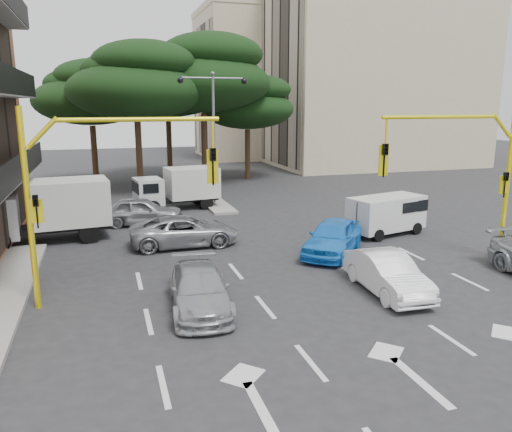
{
  "coord_description": "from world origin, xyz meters",
  "views": [
    {
      "loc": [
        -6.45,
        -13.52,
        6.04
      ],
      "look_at": [
        -0.62,
        5.42,
        1.6
      ],
      "focal_mm": 35.0,
      "sensor_mm": 36.0,
      "label": 1
    }
  ],
  "objects_px": {
    "street_lamp_center": "(213,115)",
    "car_silver_cross_b": "(141,211)",
    "car_silver_cross_a": "(185,231)",
    "box_truck_a": "(46,211)",
    "car_blue_compact": "(333,237)",
    "box_truck_b": "(177,189)",
    "car_silver_wagon": "(199,289)",
    "signal_mast_left": "(91,179)",
    "car_white_hatch": "(387,273)",
    "signal_mast_right": "(471,163)",
    "van_white": "(386,215)"
  },
  "relations": [
    {
      "from": "street_lamp_center",
      "to": "van_white",
      "type": "height_order",
      "value": "street_lamp_center"
    },
    {
      "from": "car_silver_cross_b",
      "to": "box_truck_b",
      "type": "xyz_separation_m",
      "value": [
        2.4,
        3.47,
        0.49
      ]
    },
    {
      "from": "car_blue_compact",
      "to": "van_white",
      "type": "relative_size",
      "value": 1.15
    },
    {
      "from": "car_silver_wagon",
      "to": "car_silver_cross_a",
      "type": "height_order",
      "value": "car_silver_cross_a"
    },
    {
      "from": "box_truck_a",
      "to": "car_silver_wagon",
      "type": "bearing_deg",
      "value": -157.92
    },
    {
      "from": "signal_mast_right",
      "to": "car_white_hatch",
      "type": "relative_size",
      "value": 1.52
    },
    {
      "from": "signal_mast_right",
      "to": "signal_mast_left",
      "type": "distance_m",
      "value": 13.61
    },
    {
      "from": "box_truck_a",
      "to": "street_lamp_center",
      "type": "bearing_deg",
      "value": -62.38
    },
    {
      "from": "signal_mast_left",
      "to": "car_blue_compact",
      "type": "xyz_separation_m",
      "value": [
        9.19,
        2.44,
        -3.16
      ]
    },
    {
      "from": "car_silver_wagon",
      "to": "car_silver_cross_a",
      "type": "xyz_separation_m",
      "value": [
        0.69,
        7.02,
        0.04
      ]
    },
    {
      "from": "car_silver_cross_b",
      "to": "box_truck_b",
      "type": "height_order",
      "value": "box_truck_b"
    },
    {
      "from": "car_blue_compact",
      "to": "car_silver_cross_b",
      "type": "relative_size",
      "value": 1.02
    },
    {
      "from": "car_silver_wagon",
      "to": "car_silver_cross_b",
      "type": "bearing_deg",
      "value": 99.57
    },
    {
      "from": "car_blue_compact",
      "to": "box_truck_b",
      "type": "relative_size",
      "value": 0.87
    },
    {
      "from": "car_silver_wagon",
      "to": "box_truck_a",
      "type": "distance_m",
      "value": 10.81
    },
    {
      "from": "signal_mast_left",
      "to": "box_truck_b",
      "type": "relative_size",
      "value": 1.22
    },
    {
      "from": "signal_mast_left",
      "to": "car_blue_compact",
      "type": "relative_size",
      "value": 1.4
    },
    {
      "from": "car_silver_cross_b",
      "to": "van_white",
      "type": "xyz_separation_m",
      "value": [
        10.95,
        -5.37,
        0.21
      ]
    },
    {
      "from": "box_truck_b",
      "to": "car_silver_cross_a",
      "type": "bearing_deg",
      "value": 166.65
    },
    {
      "from": "signal_mast_right",
      "to": "box_truck_a",
      "type": "xyz_separation_m",
      "value": [
        -15.8,
        8.01,
        -2.51
      ]
    },
    {
      "from": "signal_mast_left",
      "to": "car_silver_cross_a",
      "type": "xyz_separation_m",
      "value": [
        3.58,
        5.53,
        -3.23
      ]
    },
    {
      "from": "signal_mast_right",
      "to": "car_silver_wagon",
      "type": "distance_m",
      "value": 11.31
    },
    {
      "from": "signal_mast_right",
      "to": "car_silver_wagon",
      "type": "relative_size",
      "value": 1.42
    },
    {
      "from": "car_silver_cross_a",
      "to": "street_lamp_center",
      "type": "bearing_deg",
      "value": -20.34
    },
    {
      "from": "car_white_hatch",
      "to": "box_truck_b",
      "type": "height_order",
      "value": "box_truck_b"
    },
    {
      "from": "car_blue_compact",
      "to": "box_truck_b",
      "type": "xyz_separation_m",
      "value": [
        -4.73,
        11.07,
        0.48
      ]
    },
    {
      "from": "car_silver_wagon",
      "to": "box_truck_b",
      "type": "distance_m",
      "value": 15.1
    },
    {
      "from": "box_truck_b",
      "to": "car_white_hatch",
      "type": "bearing_deg",
      "value": -170.75
    },
    {
      "from": "van_white",
      "to": "signal_mast_right",
      "type": "bearing_deg",
      "value": -6.86
    },
    {
      "from": "car_silver_cross_a",
      "to": "box_truck_a",
      "type": "bearing_deg",
      "value": 67.25
    },
    {
      "from": "box_truck_a",
      "to": "car_white_hatch",
      "type": "bearing_deg",
      "value": -137.85
    },
    {
      "from": "car_silver_cross_b",
      "to": "box_truck_b",
      "type": "bearing_deg",
      "value": -26.04
    },
    {
      "from": "car_white_hatch",
      "to": "van_white",
      "type": "xyz_separation_m",
      "value": [
        4.01,
        6.65,
        0.28
      ]
    },
    {
      "from": "signal_mast_right",
      "to": "street_lamp_center",
      "type": "distance_m",
      "value": 15.65
    },
    {
      "from": "car_silver_wagon",
      "to": "van_white",
      "type": "distance_m",
      "value": 11.85
    },
    {
      "from": "car_white_hatch",
      "to": "car_silver_wagon",
      "type": "height_order",
      "value": "car_white_hatch"
    },
    {
      "from": "street_lamp_center",
      "to": "car_silver_cross_b",
      "type": "distance_m",
      "value": 7.78
    },
    {
      "from": "car_blue_compact",
      "to": "car_silver_cross_b",
      "type": "xyz_separation_m",
      "value": [
        -7.13,
        7.6,
        -0.01
      ]
    },
    {
      "from": "street_lamp_center",
      "to": "car_silver_wagon",
      "type": "xyz_separation_m",
      "value": [
        -3.92,
        -15.5,
        -4.81
      ]
    },
    {
      "from": "street_lamp_center",
      "to": "car_white_hatch",
      "type": "relative_size",
      "value": 1.96
    },
    {
      "from": "box_truck_a",
      "to": "car_silver_cross_b",
      "type": "bearing_deg",
      "value": -70.57
    },
    {
      "from": "car_white_hatch",
      "to": "box_truck_a",
      "type": "relative_size",
      "value": 0.71
    },
    {
      "from": "signal_mast_right",
      "to": "street_lamp_center",
      "type": "relative_size",
      "value": 0.77
    },
    {
      "from": "car_silver_wagon",
      "to": "car_silver_cross_b",
      "type": "height_order",
      "value": "car_silver_cross_b"
    },
    {
      "from": "street_lamp_center",
      "to": "car_silver_cross_b",
      "type": "relative_size",
      "value": 1.85
    },
    {
      "from": "signal_mast_right",
      "to": "box_truck_b",
      "type": "height_order",
      "value": "signal_mast_right"
    },
    {
      "from": "car_white_hatch",
      "to": "van_white",
      "type": "bearing_deg",
      "value": 61.58
    },
    {
      "from": "street_lamp_center",
      "to": "car_white_hatch",
      "type": "xyz_separation_m",
      "value": [
        2.19,
        -16.0,
        -4.78
      ]
    },
    {
      "from": "signal_mast_left",
      "to": "street_lamp_center",
      "type": "bearing_deg",
      "value": 64.09
    },
    {
      "from": "car_silver_cross_b",
      "to": "car_silver_wagon",
      "type": "bearing_deg",
      "value": -167.26
    }
  ]
}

